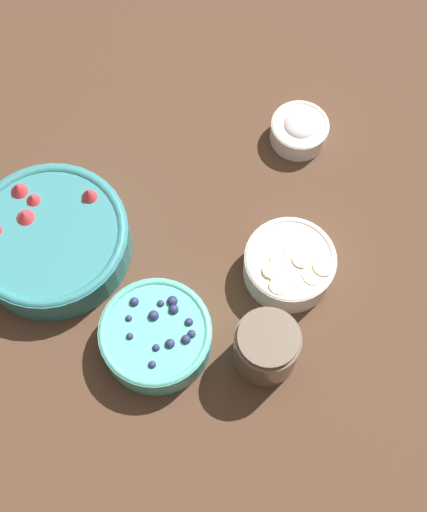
% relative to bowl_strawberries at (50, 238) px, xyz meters
% --- Properties ---
extents(ground_plane, '(4.00, 4.00, 0.00)m').
position_rel_bowl_strawberries_xyz_m(ground_plane, '(-0.26, 0.12, -0.04)').
color(ground_plane, '#4C3323').
extents(bowl_strawberries, '(0.25, 0.25, 0.08)m').
position_rel_bowl_strawberries_xyz_m(bowl_strawberries, '(0.00, 0.00, 0.00)').
color(bowl_strawberries, teal).
rests_on(bowl_strawberries, ground_plane).
extents(bowl_blueberries, '(0.17, 0.17, 0.06)m').
position_rel_bowl_strawberries_xyz_m(bowl_blueberries, '(-0.09, 0.21, -0.00)').
color(bowl_blueberries, '#56B7A8').
rests_on(bowl_blueberries, ground_plane).
extents(bowl_bananas, '(0.14, 0.14, 0.06)m').
position_rel_bowl_strawberries_xyz_m(bowl_bananas, '(-0.32, 0.20, -0.01)').
color(bowl_bananas, silver).
rests_on(bowl_bananas, ground_plane).
extents(bowl_cream, '(0.10, 0.10, 0.05)m').
position_rel_bowl_strawberries_xyz_m(bowl_cream, '(-0.45, -0.02, -0.01)').
color(bowl_cream, silver).
rests_on(bowl_cream, ground_plane).
extents(jar_chocolate, '(0.09, 0.09, 0.10)m').
position_rel_bowl_strawberries_xyz_m(jar_chocolate, '(-0.22, 0.30, 0.01)').
color(jar_chocolate, brown).
rests_on(jar_chocolate, ground_plane).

